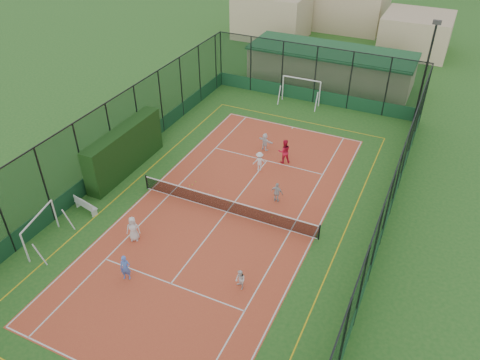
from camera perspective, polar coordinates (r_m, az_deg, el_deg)
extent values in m
plane|color=#205D1F|center=(28.56, -1.61, -3.92)|extent=(300.00, 300.00, 0.00)
cube|color=#B83B29|center=(28.56, -1.61, -3.92)|extent=(11.17, 23.97, 0.01)
cube|color=black|center=(32.44, -13.88, 3.59)|extent=(1.08, 7.21, 3.15)
imported|color=silver|center=(26.83, -12.90, -5.81)|extent=(0.90, 0.80, 1.55)
imported|color=#517BE7|center=(24.72, -13.80, -10.36)|extent=(0.64, 0.54, 1.48)
imported|color=white|center=(23.70, 0.04, -12.06)|extent=(0.71, 0.67, 1.15)
imported|color=white|center=(31.92, 2.39, 2.29)|extent=(1.05, 0.90, 1.40)
imported|color=silver|center=(29.07, 4.53, -1.53)|extent=(0.83, 0.41, 1.36)
imported|color=white|center=(34.24, 3.06, 4.68)|extent=(1.31, 0.74, 1.35)
imported|color=red|center=(32.78, 5.42, 3.50)|extent=(1.09, 1.03, 1.79)
sphere|color=#CCE033|center=(30.85, -6.19, -0.69)|extent=(0.07, 0.07, 0.07)
sphere|color=#CCE033|center=(30.16, -2.66, -1.44)|extent=(0.07, 0.07, 0.07)
sphere|color=#CCE033|center=(29.26, -1.25, -2.72)|extent=(0.07, 0.07, 0.07)
sphere|color=#CCE033|center=(28.21, 3.87, -4.47)|extent=(0.07, 0.07, 0.07)
sphere|color=#CCE033|center=(31.17, -5.43, -0.22)|extent=(0.07, 0.07, 0.07)
sphere|color=#CCE033|center=(30.92, -5.85, -0.58)|extent=(0.07, 0.07, 0.07)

